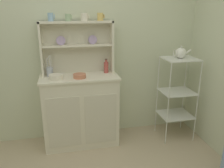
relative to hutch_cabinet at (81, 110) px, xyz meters
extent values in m
cube|color=beige|center=(0.00, 0.26, 0.78)|extent=(3.84, 0.05, 2.50)
cube|color=silver|center=(0.00, 0.00, -0.01)|extent=(0.91, 0.42, 0.91)
cube|color=beige|center=(-0.22, -0.21, -0.06)|extent=(0.38, 0.01, 0.64)
cube|color=beige|center=(0.22, -0.21, -0.06)|extent=(0.38, 0.01, 0.64)
cube|color=#EEE6CE|center=(0.00, 0.00, 0.43)|extent=(0.94, 0.45, 0.02)
cube|color=beige|center=(0.00, 0.20, 0.76)|extent=(0.88, 0.02, 0.64)
cube|color=silver|center=(-0.43, 0.12, 0.76)|extent=(0.02, 0.18, 0.64)
cube|color=silver|center=(0.43, 0.12, 0.76)|extent=(0.02, 0.18, 0.64)
cube|color=silver|center=(0.00, 0.12, 0.79)|extent=(0.84, 0.16, 0.02)
cube|color=silver|center=(0.00, 0.12, 1.07)|extent=(0.88, 0.18, 0.02)
cylinder|color=#B79ECC|center=(-0.19, 0.16, 0.85)|extent=(0.11, 0.03, 0.11)
cylinder|color=#B79ECC|center=(0.19, 0.16, 0.85)|extent=(0.11, 0.03, 0.11)
cylinder|color=silver|center=(1.05, -0.29, 0.08)|extent=(0.01, 0.01, 1.10)
cylinder|color=silver|center=(1.45, -0.29, 0.08)|extent=(0.01, 0.01, 1.10)
cylinder|color=silver|center=(1.05, 0.06, 0.08)|extent=(0.01, 0.01, 1.10)
cylinder|color=silver|center=(1.45, 0.06, 0.08)|extent=(0.01, 0.01, 1.10)
cube|color=silver|center=(1.25, -0.11, 0.62)|extent=(0.42, 0.37, 0.01)
cube|color=silver|center=(1.25, -0.11, 0.18)|extent=(0.42, 0.37, 0.01)
cube|color=silver|center=(1.25, -0.11, -0.15)|extent=(0.42, 0.37, 0.01)
cylinder|color=#8EB2D1|center=(-0.29, 0.12, 1.13)|extent=(0.07, 0.07, 0.09)
torus|color=#8EB2D1|center=(-0.25, 0.12, 1.13)|extent=(0.01, 0.05, 0.05)
cylinder|color=#9EB78E|center=(-0.09, 0.12, 1.12)|extent=(0.06, 0.06, 0.08)
torus|color=#9EB78E|center=(-0.05, 0.12, 1.13)|extent=(0.01, 0.05, 0.05)
cylinder|color=silver|center=(0.10, 0.12, 1.13)|extent=(0.08, 0.08, 0.09)
torus|color=silver|center=(0.15, 0.12, 1.13)|extent=(0.01, 0.05, 0.05)
cylinder|color=#DBB760|center=(0.29, 0.12, 1.13)|extent=(0.07, 0.07, 0.09)
torus|color=#DBB760|center=(0.33, 0.12, 1.13)|extent=(0.01, 0.05, 0.05)
cylinder|color=silver|center=(-0.27, -0.07, 0.47)|extent=(0.16, 0.16, 0.06)
cylinder|color=#C67556|center=(0.00, -0.07, 0.47)|extent=(0.15, 0.15, 0.05)
cylinder|color=#B74C47|center=(0.35, 0.09, 0.51)|extent=(0.06, 0.06, 0.14)
cylinder|color=#B74C47|center=(0.35, 0.09, 0.59)|extent=(0.03, 0.03, 0.03)
cylinder|color=#4C382D|center=(0.35, 0.09, 0.62)|extent=(0.03, 0.03, 0.01)
cylinder|color=#B2B7C6|center=(-0.35, 0.08, 0.50)|extent=(0.08, 0.08, 0.11)
cylinder|color=silver|center=(-0.33, 0.09, 0.58)|extent=(0.02, 0.03, 0.19)
ellipsoid|color=silver|center=(-0.33, 0.09, 0.69)|extent=(0.02, 0.01, 0.01)
cylinder|color=silver|center=(-0.36, 0.06, 0.57)|extent=(0.02, 0.02, 0.17)
ellipsoid|color=silver|center=(-0.36, 0.06, 0.66)|extent=(0.02, 0.01, 0.01)
cylinder|color=silver|center=(-0.34, 0.06, 0.59)|extent=(0.02, 0.02, 0.20)
ellipsoid|color=silver|center=(-0.34, 0.06, 0.69)|extent=(0.02, 0.01, 0.01)
sphere|color=white|center=(1.25, -0.11, 0.70)|extent=(0.13, 0.13, 0.13)
sphere|color=silver|center=(1.25, -0.11, 0.77)|extent=(0.02, 0.02, 0.02)
cylinder|color=white|center=(1.35, -0.11, 0.71)|extent=(0.09, 0.02, 0.07)
torus|color=white|center=(1.18, -0.11, 0.70)|extent=(0.01, 0.09, 0.09)
camera|label=1|loc=(-0.19, -2.72, 1.23)|focal=37.23mm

